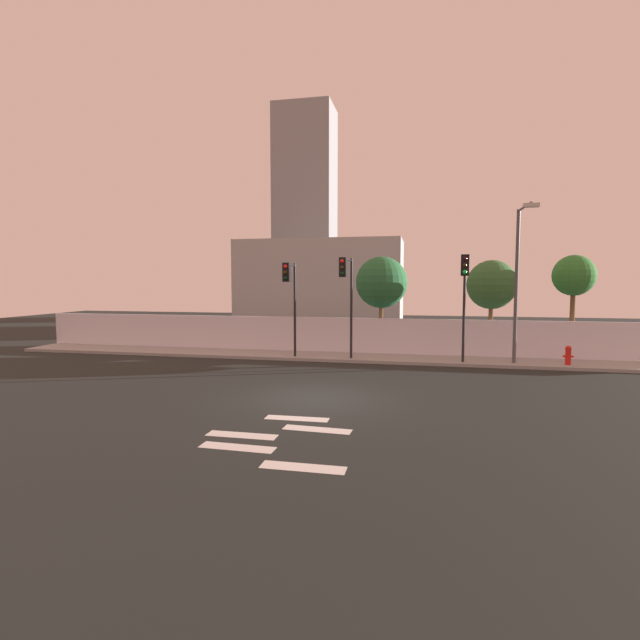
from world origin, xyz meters
TOP-DOWN VIEW (x-y plane):
  - ground_plane at (0.00, 0.00)m, footprint 80.00×80.00m
  - sidewalk at (0.00, 8.20)m, footprint 36.00×2.40m
  - perimeter_wall at (0.00, 9.49)m, footprint 36.00×0.18m
  - crosswalk_marking at (0.01, -4.10)m, footprint 3.81×3.86m
  - traffic_light_left at (-0.06, 7.00)m, footprint 0.49×1.28m
  - traffic_light_center at (5.19, 6.69)m, footprint 0.37×1.86m
  - traffic_light_right at (-2.81, 7.02)m, footprint 0.39×1.22m
  - street_lamp_curbside at (7.52, 7.42)m, footprint 0.61×2.38m
  - fire_hydrant at (9.76, 7.69)m, footprint 0.44×0.26m
  - roadside_tree_leftmost at (1.24, 10.67)m, footprint 2.76×2.76m
  - roadside_tree_midleft at (6.85, 10.67)m, footprint 2.51×2.51m
  - roadside_tree_midright at (10.70, 10.67)m, footprint 2.02×2.02m
  - low_building_distant at (-4.80, 23.49)m, footprint 13.19×6.00m
  - tower_on_skyline at (-9.04, 35.49)m, footprint 6.13×5.00m

SIDE VIEW (x-z plane):
  - ground_plane at x=0.00m, z-range 0.00..0.00m
  - crosswalk_marking at x=0.01m, z-range 0.00..0.01m
  - sidewalk at x=0.00m, z-range 0.00..0.15m
  - fire_hydrant at x=9.76m, z-range 0.18..1.04m
  - perimeter_wall at x=0.00m, z-range 0.15..1.95m
  - traffic_light_right at x=-2.81m, z-range 1.20..5.77m
  - low_building_distant at x=-4.80m, z-range 0.00..7.15m
  - traffic_light_left at x=-0.06m, z-range 1.24..6.03m
  - roadside_tree_midleft at x=6.85m, z-range 1.19..6.13m
  - traffic_light_center at x=5.19m, z-range 1.27..6.10m
  - roadside_tree_leftmost at x=1.24m, z-range 1.19..6.37m
  - roadside_tree_midright at x=10.70m, z-range 1.51..6.66m
  - street_lamp_curbside at x=7.52m, z-range 0.83..7.70m
  - tower_on_skyline at x=-9.04m, z-range 0.00..22.19m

